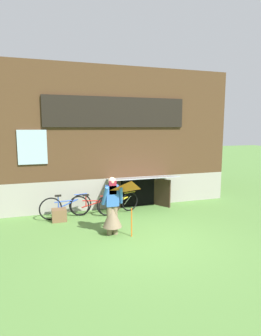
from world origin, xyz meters
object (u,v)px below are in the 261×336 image
(bicycle_yellow, at_px, (119,203))
(wooden_crate, at_px, (59,215))
(person, at_px, (112,211))
(bicycle_blue, at_px, (66,206))
(kite, at_px, (132,195))
(bicycle_red, at_px, (93,205))

(bicycle_yellow, xyz_separation_m, wooden_crate, (-1.98, -0.19, -0.16))
(person, relative_size, bicycle_blue, 0.94)
(kite, distance_m, bicycle_red, 2.51)
(wooden_crate, bearing_deg, bicycle_blue, 47.81)
(wooden_crate, bearing_deg, bicycle_red, 9.36)
(bicycle_red, bearing_deg, person, -64.48)
(bicycle_yellow, height_order, bicycle_red, bicycle_red)
(kite, distance_m, bicycle_yellow, 2.48)
(bicycle_blue, distance_m, wooden_crate, 0.40)
(bicycle_yellow, height_order, wooden_crate, bicycle_yellow)
(bicycle_red, relative_size, bicycle_blue, 0.89)
(person, distance_m, bicycle_blue, 2.16)
(kite, xyz_separation_m, bicycle_yellow, (0.32, 2.31, -0.85))
(kite, height_order, wooden_crate, kite)
(person, relative_size, wooden_crate, 3.61)
(bicycle_red, distance_m, wooden_crate, 1.12)
(bicycle_yellow, relative_size, wooden_crate, 3.44)
(person, distance_m, bicycle_red, 1.81)
(kite, height_order, bicycle_blue, kite)
(bicycle_yellow, bearing_deg, bicycle_red, 164.08)
(person, xyz_separation_m, bicycle_red, (-0.19, 1.78, -0.31))
(bicycle_red, distance_m, bicycle_blue, 0.86)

